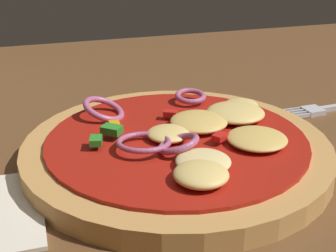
% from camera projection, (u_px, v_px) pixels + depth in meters
% --- Properties ---
extents(dining_table, '(1.30, 0.87, 0.03)m').
position_uv_depth(dining_table, '(168.00, 180.00, 0.38)').
color(dining_table, brown).
rests_on(dining_table, ground).
extents(pizza, '(0.24, 0.24, 0.04)m').
position_uv_depth(pizza, '(179.00, 146.00, 0.37)').
color(pizza, tan).
rests_on(pizza, dining_table).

